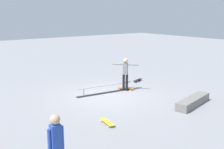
# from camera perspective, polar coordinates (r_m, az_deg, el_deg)

# --- Properties ---
(ground_plane) EXTENTS (60.00, 60.00, 0.00)m
(ground_plane) POSITION_cam_1_polar(r_m,az_deg,el_deg) (13.00, -1.04, -4.37)
(ground_plane) COLOR gray
(grind_rail) EXTENTS (3.05, 0.60, 0.40)m
(grind_rail) POSITION_cam_1_polar(r_m,az_deg,el_deg) (13.40, -1.29, -3.08)
(grind_rail) COLOR black
(grind_rail) RESTS_ON ground_plane
(skate_ledge) EXTENTS (2.33, 1.00, 0.34)m
(skate_ledge) POSITION_cam_1_polar(r_m,az_deg,el_deg) (12.09, 16.28, -5.35)
(skate_ledge) COLOR gray
(skate_ledge) RESTS_ON ground_plane
(skater_main) EXTENTS (0.86, 1.07, 1.62)m
(skater_main) POSITION_cam_1_polar(r_m,az_deg,el_deg) (13.63, 2.75, 0.50)
(skater_main) COLOR black
(skater_main) RESTS_ON ground_plane
(skateboard_main) EXTENTS (0.65, 0.76, 0.09)m
(skateboard_main) POSITION_cam_1_polar(r_m,az_deg,el_deg) (13.99, 2.79, -2.84)
(skateboard_main) COLOR orange
(skateboard_main) RESTS_ON ground_plane
(bystander_blue_shirt) EXTENTS (0.38, 0.23, 1.68)m
(bystander_blue_shirt) POSITION_cam_1_polar(r_m,az_deg,el_deg) (6.36, -11.39, -14.19)
(bystander_blue_shirt) COLOR black
(bystander_blue_shirt) RESTS_ON ground_plane
(loose_skateboard_black) EXTENTS (0.82, 0.47, 0.09)m
(loose_skateboard_black) POSITION_cam_1_polar(r_m,az_deg,el_deg) (15.73, 5.32, -1.14)
(loose_skateboard_black) COLOR black
(loose_skateboard_black) RESTS_ON ground_plane
(loose_skateboard_yellow) EXTENTS (0.35, 0.82, 0.09)m
(loose_skateboard_yellow) POSITION_cam_1_polar(r_m,az_deg,el_deg) (9.78, -0.98, -9.73)
(loose_skateboard_yellow) COLOR yellow
(loose_skateboard_yellow) RESTS_ON ground_plane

